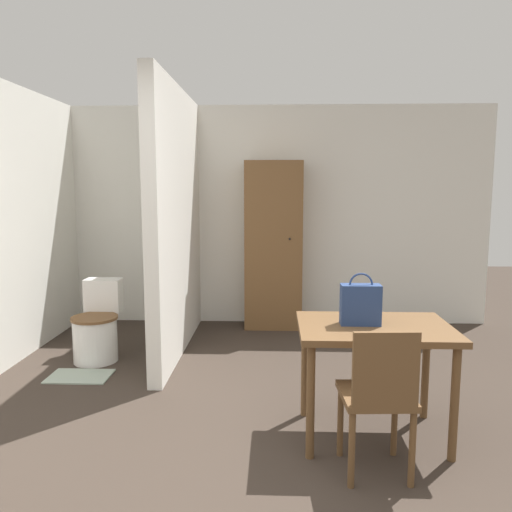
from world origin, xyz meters
The scene contains 8 objects.
wall_back centered at (0.00, 3.72, 1.25)m, with size 5.28×0.12×2.50m.
partition_wall centered at (-0.75, 2.63, 1.25)m, with size 0.12×2.06×2.50m.
dining_table centered at (0.81, 0.94, 0.63)m, with size 0.95×0.67×0.73m.
wooden_chair centered at (0.75, 0.48, 0.47)m, with size 0.40×0.40×0.85m.
toilet centered at (-1.44, 2.30, 0.29)m, with size 0.42×0.56×0.72m.
handbag centered at (0.72, 0.95, 0.86)m, with size 0.25×0.11×0.33m.
wooden_cabinet centered at (0.18, 3.45, 0.93)m, with size 0.64×0.39×1.87m.
bath_mat centered at (-1.44, 1.85, 0.01)m, with size 0.51×0.33×0.01m.
Camera 1 is at (0.19, -2.10, 1.58)m, focal length 35.00 mm.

